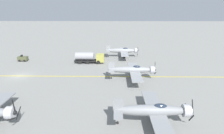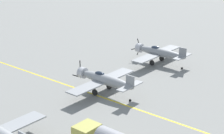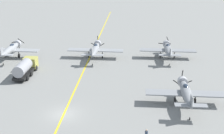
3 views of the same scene
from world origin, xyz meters
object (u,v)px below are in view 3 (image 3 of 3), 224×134
airplane_far_center (95,49)px  airplane_far_left (11,49)px  airplane_mid_right (186,92)px  fuel_tanker (25,67)px  airplane_far_right (168,49)px

airplane_far_center → airplane_far_left: size_ratio=1.00×
airplane_mid_right → fuel_tanker: (-28.05, 9.89, -0.50)m
airplane_far_right → fuel_tanker: size_ratio=1.50×
airplane_mid_right → airplane_far_left: size_ratio=1.00×
airplane_far_left → airplane_far_right: bearing=-3.1°
airplane_far_center → fuel_tanker: size_ratio=1.50×
airplane_far_center → airplane_mid_right: bearing=-61.3°
airplane_far_right → airplane_mid_right: bearing=-77.0°
airplane_mid_right → airplane_far_center: bearing=139.9°
fuel_tanker → airplane_far_center: bearing=42.5°
airplane_mid_right → airplane_far_right: 21.72m
airplane_far_right → fuel_tanker: 29.74m
airplane_mid_right → fuel_tanker: airplane_mid_right is taller
airplane_mid_right → airplane_far_left: airplane_mid_right is taller
airplane_mid_right → airplane_far_center: airplane_far_center is taller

